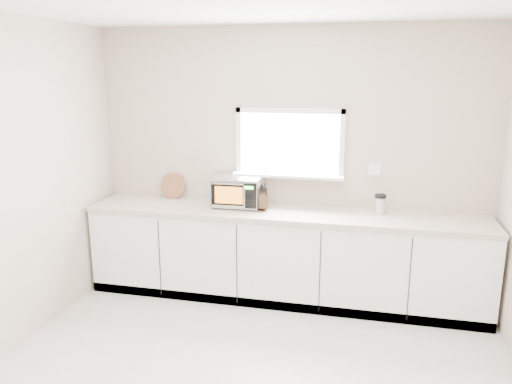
% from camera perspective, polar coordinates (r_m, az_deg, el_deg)
% --- Properties ---
extents(back_wall, '(4.00, 0.17, 2.70)m').
position_cam_1_polar(back_wall, '(5.09, 3.84, 3.52)').
color(back_wall, '#B2A28E').
rests_on(back_wall, ground).
extents(cabinets, '(3.92, 0.60, 0.88)m').
position_cam_1_polar(cabinets, '(5.05, 3.12, -7.43)').
color(cabinets, white).
rests_on(cabinets, ground).
extents(countertop, '(3.92, 0.64, 0.04)m').
position_cam_1_polar(countertop, '(4.90, 3.17, -2.43)').
color(countertop, '#C0B69E').
rests_on(countertop, cabinets).
extents(microwave, '(0.48, 0.40, 0.30)m').
position_cam_1_polar(microwave, '(5.04, -2.09, 0.14)').
color(microwave, black).
rests_on(microwave, countertop).
extents(knife_block, '(0.15, 0.21, 0.28)m').
position_cam_1_polar(knife_block, '(4.90, 0.73, -0.71)').
color(knife_block, '#442B18').
rests_on(knife_block, countertop).
extents(cutting_board, '(0.27, 0.07, 0.27)m').
position_cam_1_polar(cutting_board, '(5.43, -9.48, 0.71)').
color(cutting_board, '#945D39').
rests_on(cutting_board, countertop).
extents(coffee_grinder, '(0.11, 0.11, 0.19)m').
position_cam_1_polar(coffee_grinder, '(4.93, 13.99, -1.32)').
color(coffee_grinder, silver).
rests_on(coffee_grinder, countertop).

